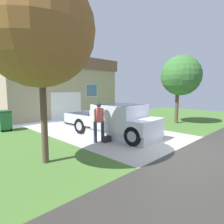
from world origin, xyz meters
TOP-DOWN VIEW (x-y plane):
  - pickup_truck at (-0.23, 3.14)m, footprint 2.29×5.23m
  - person_with_hat at (-1.54, 2.93)m, footprint 0.51×0.42m
  - handbag at (-1.31, 2.69)m, footprint 0.36×0.20m
  - house_with_garage at (1.69, 12.76)m, footprint 10.00×6.25m
  - front_yard_tree at (-4.44, 2.05)m, footprint 3.14×3.14m
  - neighbor_tree at (5.27, 2.58)m, footprint 2.66×2.63m
  - wheeled_trash_bin at (-3.74, 8.33)m, footprint 0.60×0.72m

SIDE VIEW (x-z plane):
  - handbag at x=-1.31m, z-range -0.09..0.38m
  - wheeled_trash_bin at x=-3.74m, z-range 0.04..1.17m
  - pickup_truck at x=-0.23m, z-range -0.07..1.51m
  - person_with_hat at x=-1.54m, z-range 0.11..1.86m
  - house_with_garage at x=1.69m, z-range 0.03..4.95m
  - neighbor_tree at x=5.27m, z-range 0.92..5.42m
  - front_yard_tree at x=-4.44m, z-range 1.08..6.57m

